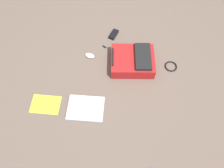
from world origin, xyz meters
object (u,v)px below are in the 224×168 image
Objects in this scene: backpack at (133,61)px; computer_mouse at (90,56)px; book_comic at (46,105)px; cable_coil at (171,66)px; power_brick at (114,34)px; laptop at (86,108)px; usb_stick at (104,47)px.

backpack reaches higher than computer_mouse.
backpack is 1.70× the size of book_comic.
cable_coil is (0.09, -0.37, -0.06)m from backpack.
book_comic is 2.23× the size of power_brick.
power_brick is at bearing -18.86° from computer_mouse.
backpack reaches higher than laptop.
computer_mouse is at bearing 16.46° from laptop.
book_comic is at bearing 136.04° from backpack.
backpack is at bearing -25.35° from laptop.
book_comic is (-0.07, 0.36, -0.01)m from laptop.
power_brick is at bearing 43.78° from backpack.
backpack is at bearing 103.42° from cable_coil.
book_comic is 0.84m from usb_stick.
laptop is 2.82× the size of power_brick.
power_brick is 2.86× the size of usb_stick.
computer_mouse reaches higher than usb_stick.
cable_coil is (0.68, -0.65, -0.01)m from laptop.
laptop is 3.01× the size of cable_coil.
backpack is 5.04× the size of computer_mouse.
computer_mouse is 0.37m from power_brick.
usb_stick is (0.72, 0.06, -0.01)m from laptop.
power_brick is (0.34, -0.15, -0.00)m from computer_mouse.
usb_stick is (0.79, -0.30, -0.00)m from book_comic.
backpack is 10.85× the size of usb_stick.
laptop is at bearing -159.05° from computer_mouse.
cable_coil is 0.70m from power_brick.
book_comic is at bearing 126.61° from cable_coil.
cable_coil is 0.72m from usb_stick.
usb_stick is at bearing 69.73° from backpack.
cable_coil is at bearing -53.39° from book_comic.
laptop is 8.09× the size of usb_stick.
usb_stick is (-0.18, 0.05, -0.01)m from power_brick.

